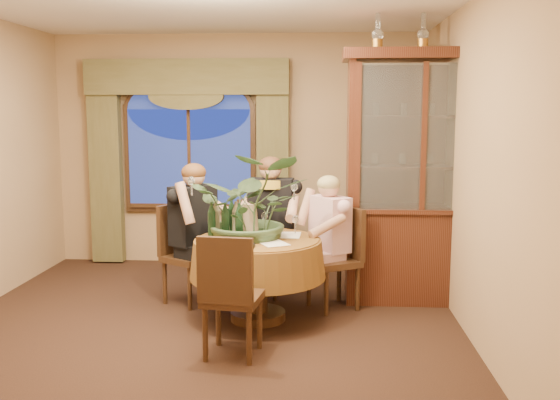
# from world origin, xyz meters

# --- Properties ---
(floor) EXTENTS (5.00, 5.00, 0.00)m
(floor) POSITION_xyz_m (0.00, 0.00, 0.00)
(floor) COLOR black
(floor) RESTS_ON ground
(wall_back) EXTENTS (4.50, 0.00, 4.50)m
(wall_back) POSITION_xyz_m (0.00, 2.50, 1.40)
(wall_back) COLOR #9A7A55
(wall_back) RESTS_ON ground
(wall_right) EXTENTS (0.00, 5.00, 5.00)m
(wall_right) POSITION_xyz_m (2.25, 0.00, 1.40)
(wall_right) COLOR #9A7A55
(wall_right) RESTS_ON ground
(window) EXTENTS (1.62, 0.10, 1.32)m
(window) POSITION_xyz_m (-0.60, 2.43, 1.30)
(window) COLOR navy
(window) RESTS_ON wall_back
(arched_transom) EXTENTS (1.60, 0.06, 0.44)m
(arched_transom) POSITION_xyz_m (-0.60, 2.43, 2.08)
(arched_transom) COLOR navy
(arched_transom) RESTS_ON wall_back
(drapery_left) EXTENTS (0.38, 0.14, 2.32)m
(drapery_left) POSITION_xyz_m (-1.63, 2.38, 1.18)
(drapery_left) COLOR #4D4925
(drapery_left) RESTS_ON floor
(drapery_right) EXTENTS (0.38, 0.14, 2.32)m
(drapery_right) POSITION_xyz_m (0.43, 2.38, 1.18)
(drapery_right) COLOR #4D4925
(drapery_right) RESTS_ON floor
(swag_valance) EXTENTS (2.45, 0.16, 0.42)m
(swag_valance) POSITION_xyz_m (-0.60, 2.35, 2.28)
(swag_valance) COLOR #4D4925
(swag_valance) RESTS_ON wall_back
(dining_table) EXTENTS (1.60, 1.60, 0.75)m
(dining_table) POSITION_xyz_m (0.45, 0.33, 0.38)
(dining_table) COLOR #923C1B
(dining_table) RESTS_ON floor
(china_cabinet) EXTENTS (1.51, 0.59, 2.46)m
(china_cabinet) POSITION_xyz_m (1.96, 1.04, 1.23)
(china_cabinet) COLOR #35140B
(china_cabinet) RESTS_ON floor
(oil_lamp_left) EXTENTS (0.11, 0.11, 0.34)m
(oil_lamp_left) POSITION_xyz_m (1.53, 1.04, 2.63)
(oil_lamp_left) COLOR #A5722D
(oil_lamp_left) RESTS_ON china_cabinet
(oil_lamp_center) EXTENTS (0.11, 0.11, 0.34)m
(oil_lamp_center) POSITION_xyz_m (1.96, 1.04, 2.63)
(oil_lamp_center) COLOR #A5722D
(oil_lamp_center) RESTS_ON china_cabinet
(oil_lamp_right) EXTENTS (0.11, 0.11, 0.34)m
(oil_lamp_right) POSITION_xyz_m (2.39, 1.04, 2.63)
(oil_lamp_right) COLOR #A5722D
(oil_lamp_right) RESTS_ON china_cabinet
(chair_right) EXTENTS (0.57, 0.57, 0.96)m
(chair_right) POSITION_xyz_m (1.13, 0.71, 0.48)
(chair_right) COLOR black
(chair_right) RESTS_ON floor
(chair_back_right) EXTENTS (0.46, 0.46, 0.96)m
(chair_back_right) POSITION_xyz_m (0.37, 1.08, 0.48)
(chair_back_right) COLOR black
(chair_back_right) RESTS_ON floor
(chair_back) EXTENTS (0.58, 0.58, 0.96)m
(chair_back) POSITION_xyz_m (-0.28, 0.80, 0.48)
(chair_back) COLOR black
(chair_back) RESTS_ON floor
(chair_front_left) EXTENTS (0.47, 0.47, 0.96)m
(chair_front_left) POSITION_xyz_m (0.34, -0.50, 0.48)
(chair_front_left) COLOR black
(chair_front_left) RESTS_ON floor
(person_pink) EXTENTS (0.61, 0.62, 1.28)m
(person_pink) POSITION_xyz_m (1.10, 0.79, 0.64)
(person_pink) COLOR #D5A8B4
(person_pink) RESTS_ON floor
(person_back) EXTENTS (0.66, 0.67, 1.39)m
(person_back) POSITION_xyz_m (-0.23, 0.80, 0.69)
(person_back) COLOR black
(person_back) RESTS_ON floor
(person_scarf) EXTENTS (0.54, 0.50, 1.43)m
(person_scarf) POSITION_xyz_m (0.50, 1.15, 0.72)
(person_scarf) COLOR black
(person_scarf) RESTS_ON floor
(stoneware_vase) EXTENTS (0.16, 0.16, 0.30)m
(stoneware_vase) POSITION_xyz_m (0.37, 0.44, 0.90)
(stoneware_vase) COLOR tan
(stoneware_vase) RESTS_ON dining_table
(centerpiece_plant) EXTENTS (1.02, 1.14, 0.89)m
(centerpiece_plant) POSITION_xyz_m (0.39, 0.41, 1.39)
(centerpiece_plant) COLOR #364F30
(centerpiece_plant) RESTS_ON dining_table
(olive_bowl) EXTENTS (0.14, 0.14, 0.04)m
(olive_bowl) POSITION_xyz_m (0.51, 0.27, 0.77)
(olive_bowl) COLOR #4E592D
(olive_bowl) RESTS_ON dining_table
(cheese_platter) EXTENTS (0.40, 0.40, 0.02)m
(cheese_platter) POSITION_xyz_m (0.26, -0.02, 0.76)
(cheese_platter) COLOR black
(cheese_platter) RESTS_ON dining_table
(wine_bottle_0) EXTENTS (0.07, 0.07, 0.33)m
(wine_bottle_0) POSITION_xyz_m (0.25, 0.37, 0.92)
(wine_bottle_0) COLOR tan
(wine_bottle_0) RESTS_ON dining_table
(wine_bottle_1) EXTENTS (0.07, 0.07, 0.33)m
(wine_bottle_1) POSITION_xyz_m (0.04, 0.30, 0.92)
(wine_bottle_1) COLOR black
(wine_bottle_1) RESTS_ON dining_table
(wine_bottle_2) EXTENTS (0.07, 0.07, 0.33)m
(wine_bottle_2) POSITION_xyz_m (0.29, 0.26, 0.92)
(wine_bottle_2) COLOR black
(wine_bottle_2) RESTS_ON dining_table
(wine_bottle_3) EXTENTS (0.07, 0.07, 0.33)m
(wine_bottle_3) POSITION_xyz_m (0.19, 0.49, 0.92)
(wine_bottle_3) COLOR black
(wine_bottle_3) RESTS_ON dining_table
(wine_bottle_4) EXTENTS (0.07, 0.07, 0.33)m
(wine_bottle_4) POSITION_xyz_m (0.17, 0.29, 0.92)
(wine_bottle_4) COLOR black
(wine_bottle_4) RESTS_ON dining_table
(wine_bottle_5) EXTENTS (0.07, 0.07, 0.33)m
(wine_bottle_5) POSITION_xyz_m (0.06, 0.40, 0.92)
(wine_bottle_5) COLOR tan
(wine_bottle_5) RESTS_ON dining_table
(tasting_paper_0) EXTENTS (0.33, 0.36, 0.00)m
(tasting_paper_0) POSITION_xyz_m (0.60, 0.14, 0.75)
(tasting_paper_0) COLOR white
(tasting_paper_0) RESTS_ON dining_table
(tasting_paper_1) EXTENTS (0.22, 0.31, 0.00)m
(tasting_paper_1) POSITION_xyz_m (0.72, 0.49, 0.75)
(tasting_paper_1) COLOR white
(tasting_paper_1) RESTS_ON dining_table
(wine_glass_person_pink) EXTENTS (0.07, 0.07, 0.18)m
(wine_glass_person_pink) POSITION_xyz_m (0.78, 0.56, 0.84)
(wine_glass_person_pink) COLOR silver
(wine_glass_person_pink) RESTS_ON dining_table
(wine_glass_person_back) EXTENTS (0.07, 0.07, 0.18)m
(wine_glass_person_back) POSITION_xyz_m (0.12, 0.56, 0.84)
(wine_glass_person_back) COLOR silver
(wine_glass_person_back) RESTS_ON dining_table
(wine_glass_person_scarf) EXTENTS (0.07, 0.07, 0.18)m
(wine_glass_person_scarf) POSITION_xyz_m (0.48, 0.73, 0.84)
(wine_glass_person_scarf) COLOR silver
(wine_glass_person_scarf) RESTS_ON dining_table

